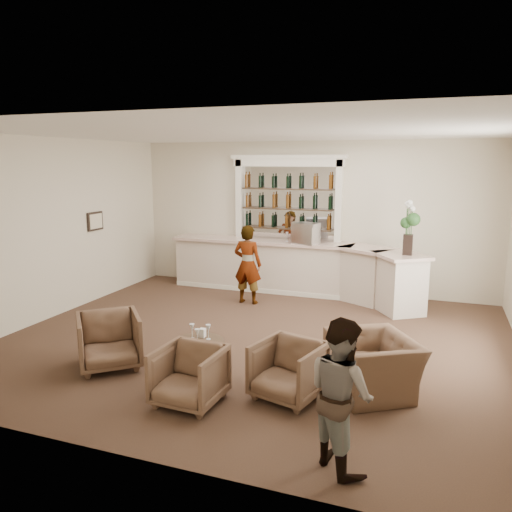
# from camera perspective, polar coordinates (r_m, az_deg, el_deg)

# --- Properties ---
(ground) EXTENTS (8.00, 8.00, 0.00)m
(ground) POSITION_cam_1_polar(r_m,az_deg,el_deg) (8.25, -0.00, -9.56)
(ground) COLOR #4F3627
(ground) RESTS_ON ground
(room_shell) EXTENTS (8.04, 7.02, 3.32)m
(room_shell) POSITION_cam_1_polar(r_m,az_deg,el_deg) (8.37, 2.73, 7.15)
(room_shell) COLOR beige
(room_shell) RESTS_ON ground
(bar_counter) EXTENTS (5.72, 1.80, 1.14)m
(bar_counter) POSITION_cam_1_polar(r_m,az_deg,el_deg) (10.88, 4.60, -1.40)
(bar_counter) COLOR beige
(bar_counter) RESTS_ON ground
(back_bar_alcove) EXTENTS (2.64, 0.25, 3.00)m
(back_bar_alcove) POSITION_cam_1_polar(r_m,az_deg,el_deg) (11.16, 3.61, 6.49)
(back_bar_alcove) COLOR white
(back_bar_alcove) RESTS_ON ground
(cocktail_table) EXTENTS (0.68, 0.68, 0.50)m
(cocktail_table) POSITION_cam_1_polar(r_m,az_deg,el_deg) (6.93, -6.47, -11.52)
(cocktail_table) COLOR #46331E
(cocktail_table) RESTS_ON ground
(sommelier) EXTENTS (0.60, 0.40, 1.61)m
(sommelier) POSITION_cam_1_polar(r_m,az_deg,el_deg) (10.11, -0.96, -0.97)
(sommelier) COLOR gray
(sommelier) RESTS_ON ground
(guest) EXTENTS (0.90, 0.90, 1.47)m
(guest) POSITION_cam_1_polar(r_m,az_deg,el_deg) (4.91, 9.70, -15.21)
(guest) COLOR gray
(guest) RESTS_ON ground
(armchair_left) EXTENTS (1.18, 1.19, 0.78)m
(armchair_left) POSITION_cam_1_polar(r_m,az_deg,el_deg) (7.40, -16.44, -9.28)
(armchair_left) COLOR brown
(armchair_left) RESTS_ON ground
(armchair_center) EXTENTS (0.79, 0.81, 0.70)m
(armchair_center) POSITION_cam_1_polar(r_m,az_deg,el_deg) (6.17, -7.64, -13.41)
(armchair_center) COLOR brown
(armchair_center) RESTS_ON ground
(armchair_right) EXTENTS (0.94, 0.96, 0.72)m
(armchair_right) POSITION_cam_1_polar(r_m,az_deg,el_deg) (6.26, 3.72, -12.90)
(armchair_right) COLOR brown
(armchair_right) RESTS_ON ground
(armchair_far) EXTENTS (1.39, 1.43, 0.71)m
(armchair_far) POSITION_cam_1_polar(r_m,az_deg,el_deg) (6.58, 13.22, -12.00)
(armchair_far) COLOR brown
(armchair_far) RESTS_ON ground
(espresso_machine) EXTENTS (0.58, 0.52, 0.44)m
(espresso_machine) POSITION_cam_1_polar(r_m,az_deg,el_deg) (10.65, 5.71, 2.60)
(espresso_machine) COLOR silver
(espresso_machine) RESTS_ON bar_counter
(flower_vase) EXTENTS (0.27, 0.27, 1.02)m
(flower_vase) POSITION_cam_1_polar(r_m,az_deg,el_deg) (9.69, 17.08, 3.47)
(flower_vase) COLOR black
(flower_vase) RESTS_ON bar_counter
(wine_glass_bar_left) EXTENTS (0.07, 0.07, 0.21)m
(wine_glass_bar_left) POSITION_cam_1_polar(r_m,az_deg,el_deg) (10.84, 4.24, 2.16)
(wine_glass_bar_left) COLOR white
(wine_glass_bar_left) RESTS_ON bar_counter
(wine_glass_bar_right) EXTENTS (0.07, 0.07, 0.21)m
(wine_glass_bar_right) POSITION_cam_1_polar(r_m,az_deg,el_deg) (10.91, 3.57, 2.22)
(wine_glass_bar_right) COLOR white
(wine_glass_bar_right) RESTS_ON bar_counter
(wine_glass_tbl_a) EXTENTS (0.07, 0.07, 0.21)m
(wine_glass_tbl_a) POSITION_cam_1_polar(r_m,az_deg,el_deg) (6.88, -7.32, -8.54)
(wine_glass_tbl_a) COLOR white
(wine_glass_tbl_a) RESTS_ON cocktail_table
(wine_glass_tbl_b) EXTENTS (0.07, 0.07, 0.21)m
(wine_glass_tbl_b) POSITION_cam_1_polar(r_m,az_deg,el_deg) (6.83, -5.47, -8.65)
(wine_glass_tbl_b) COLOR white
(wine_glass_tbl_b) RESTS_ON cocktail_table
(wine_glass_tbl_c) EXTENTS (0.07, 0.07, 0.21)m
(wine_glass_tbl_c) POSITION_cam_1_polar(r_m,az_deg,el_deg) (6.68, -6.72, -9.14)
(wine_glass_tbl_c) COLOR white
(wine_glass_tbl_c) RESTS_ON cocktail_table
(napkin_holder) EXTENTS (0.08, 0.08, 0.12)m
(napkin_holder) POSITION_cam_1_polar(r_m,az_deg,el_deg) (6.94, -6.15, -8.72)
(napkin_holder) COLOR white
(napkin_holder) RESTS_ON cocktail_table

